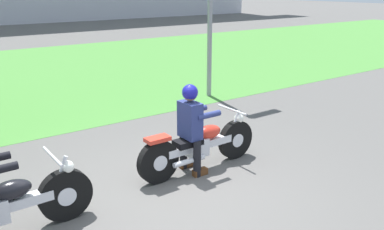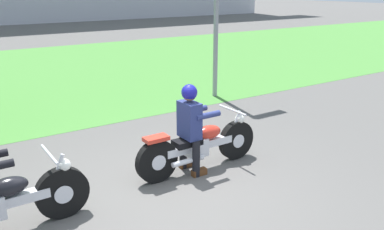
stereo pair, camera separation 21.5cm
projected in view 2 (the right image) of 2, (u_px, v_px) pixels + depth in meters
name	position (u px, v px, depth m)	size (l,w,h in m)	color
ground	(171.00, 195.00, 5.62)	(120.00, 120.00, 0.00)	#565451
grass_verge	(25.00, 75.00, 12.98)	(60.00, 12.00, 0.01)	#478438
motorcycle_lead	(199.00, 146.00, 6.28)	(2.17, 0.66, 0.89)	black
rider_lead	(190.00, 122.00, 6.06)	(0.55, 0.48, 1.41)	black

